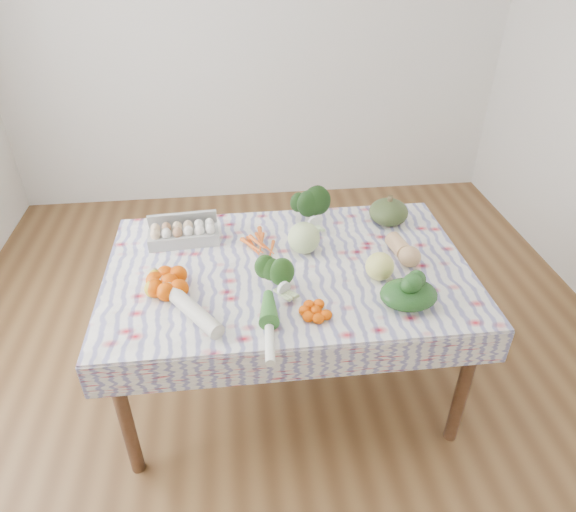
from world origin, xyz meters
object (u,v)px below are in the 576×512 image
Objects in this scene: egg_carton at (184,235)px; butternut_squash at (404,249)px; kabocha_squash at (389,212)px; grapefruit at (380,266)px; dining_table at (288,281)px; cabbage at (304,238)px.

egg_carton is 1.06m from butternut_squash.
kabocha_squash is 1.59× the size of grapefruit.
dining_table is 10.45× the size of cabbage.
cabbage is at bearing 156.52° from butternut_squash.
kabocha_squash is 0.50m from grapefruit.
cabbage is (0.57, -0.14, 0.03)m from egg_carton.
dining_table is 0.56m from egg_carton.
kabocha_squash is 0.52m from cabbage.
egg_carton is at bearing 155.67° from grapefruit.
dining_table is 7.97× the size of kabocha_squash.
egg_carton is at bearing 165.93° from cabbage.
dining_table is 0.67m from kabocha_squash.
dining_table is at bearing 160.95° from grapefruit.
grapefruit is (0.39, -0.13, 0.15)m from dining_table.
egg_carton is (-0.48, 0.26, 0.13)m from dining_table.
egg_carton is 1.69× the size of kabocha_squash.
egg_carton reaches higher than dining_table.
kabocha_squash reaches higher than dining_table.
butternut_squash is (1.03, -0.25, 0.01)m from egg_carton.
kabocha_squash is (1.05, 0.07, 0.02)m from egg_carton.
egg_carton is 2.68× the size of grapefruit.
grapefruit reaches higher than egg_carton.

